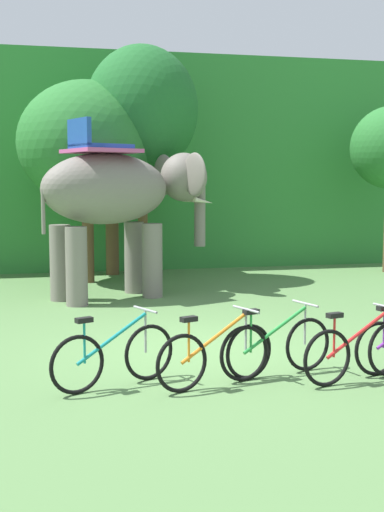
{
  "coord_description": "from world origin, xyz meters",
  "views": [
    {
      "loc": [
        -2.49,
        -9.73,
        2.48
      ],
      "look_at": [
        0.02,
        1.0,
        1.3
      ],
      "focal_mm": 48.28,
      "sensor_mm": 36.0,
      "label": 1
    }
  ],
  "objects_px": {
    "bike_green": "(276,346)",
    "bike_orange": "(216,355)",
    "bike_teal": "(114,356)",
    "bike_red": "(359,351)",
    "tree_center": "(111,168)",
    "tree_far_right": "(86,143)",
    "tree_far_left": "(142,110)",
    "elephant": "(120,195)"
  },
  "relations": [
    {
      "from": "bike_teal",
      "to": "bike_green",
      "type": "bearing_deg",
      "value": 0.07
    },
    {
      "from": "tree_far_right",
      "to": "tree_center",
      "type": "xyz_separation_m",
      "value": [
        0.75,
        1.33,
        -0.56
      ]
    },
    {
      "from": "tree_center",
      "to": "tree_far_right",
      "type": "bearing_deg",
      "value": -119.55
    },
    {
      "from": "tree_far_left",
      "to": "bike_red",
      "type": "distance_m",
      "value": 10.22
    },
    {
      "from": "bike_orange",
      "to": "bike_green",
      "type": "distance_m",
      "value": 0.91
    },
    {
      "from": "tree_center",
      "to": "bike_teal",
      "type": "xyz_separation_m",
      "value": [
        -1.18,
        -10.29,
        -2.48
      ]
    },
    {
      "from": "tree_far_right",
      "to": "bike_teal",
      "type": "distance_m",
      "value": 9.48
    },
    {
      "from": "tree_center",
      "to": "elephant",
      "type": "relative_size",
      "value": 0.96
    },
    {
      "from": "bike_red",
      "to": "tree_far_right",
      "type": "bearing_deg",
      "value": 105.32
    },
    {
      "from": "bike_teal",
      "to": "bike_red",
      "type": "height_order",
      "value": "same"
    },
    {
      "from": "tree_far_right",
      "to": "bike_red",
      "type": "relative_size",
      "value": 2.96
    },
    {
      "from": "elephant",
      "to": "bike_orange",
      "type": "relative_size",
      "value": 2.58
    },
    {
      "from": "tree_far_right",
      "to": "bike_orange",
      "type": "bearing_deg",
      "value": -85.09
    },
    {
      "from": "bike_orange",
      "to": "bike_green",
      "type": "bearing_deg",
      "value": 15.88
    },
    {
      "from": "elephant",
      "to": "tree_far_left",
      "type": "bearing_deg",
      "value": 69.98
    },
    {
      "from": "tree_far_right",
      "to": "elephant",
      "type": "height_order",
      "value": "tree_far_right"
    },
    {
      "from": "elephant",
      "to": "bike_green",
      "type": "xyz_separation_m",
      "value": [
        1.16,
        -6.54,
        -1.82
      ]
    },
    {
      "from": "elephant",
      "to": "tree_far_right",
      "type": "bearing_deg",
      "value": 101.75
    },
    {
      "from": "bike_orange",
      "to": "bike_teal",
      "type": "bearing_deg",
      "value": 168.63
    },
    {
      "from": "elephant",
      "to": "bike_teal",
      "type": "distance_m",
      "value": 6.86
    },
    {
      "from": "tree_center",
      "to": "tree_far_left",
      "type": "height_order",
      "value": "tree_far_left"
    },
    {
      "from": "tree_far_right",
      "to": "tree_center",
      "type": "relative_size",
      "value": 1.24
    },
    {
      "from": "tree_center",
      "to": "elephant",
      "type": "xyz_separation_m",
      "value": [
        -0.25,
        -3.75,
        -0.67
      ]
    },
    {
      "from": "tree_far_right",
      "to": "bike_red",
      "type": "distance_m",
      "value": 10.24
    },
    {
      "from": "bike_teal",
      "to": "bike_orange",
      "type": "bearing_deg",
      "value": -11.37
    },
    {
      "from": "bike_orange",
      "to": "bike_red",
      "type": "relative_size",
      "value": 0.97
    },
    {
      "from": "tree_far_left",
      "to": "bike_red",
      "type": "height_order",
      "value": "tree_far_left"
    },
    {
      "from": "bike_teal",
      "to": "bike_orange",
      "type": "distance_m",
      "value": 1.24
    },
    {
      "from": "bike_green",
      "to": "bike_orange",
      "type": "bearing_deg",
      "value": -164.12
    },
    {
      "from": "tree_far_right",
      "to": "bike_teal",
      "type": "bearing_deg",
      "value": -92.73
    },
    {
      "from": "elephant",
      "to": "bike_orange",
      "type": "bearing_deg",
      "value": -87.57
    },
    {
      "from": "elephant",
      "to": "bike_teal",
      "type": "bearing_deg",
      "value": -98.08
    },
    {
      "from": "tree_far_right",
      "to": "bike_teal",
      "type": "relative_size",
      "value": 3.11
    },
    {
      "from": "tree_center",
      "to": "bike_orange",
      "type": "xyz_separation_m",
      "value": [
        0.04,
        -10.54,
        -2.48
      ]
    },
    {
      "from": "tree_far_left",
      "to": "bike_red",
      "type": "relative_size",
      "value": 3.5
    },
    {
      "from": "bike_orange",
      "to": "bike_red",
      "type": "distance_m",
      "value": 1.8
    },
    {
      "from": "bike_teal",
      "to": "bike_green",
      "type": "xyz_separation_m",
      "value": [
        2.09,
        0.0,
        0.0
      ]
    },
    {
      "from": "tree_center",
      "to": "bike_green",
      "type": "bearing_deg",
      "value": -84.96
    },
    {
      "from": "tree_far_right",
      "to": "bike_green",
      "type": "relative_size",
      "value": 2.98
    },
    {
      "from": "tree_far_right",
      "to": "bike_orange",
      "type": "relative_size",
      "value": 3.05
    },
    {
      "from": "tree_far_right",
      "to": "bike_red",
      "type": "xyz_separation_m",
      "value": [
        2.58,
        -9.42,
        -3.05
      ]
    },
    {
      "from": "tree_far_right",
      "to": "tree_center",
      "type": "height_order",
      "value": "tree_far_right"
    }
  ]
}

